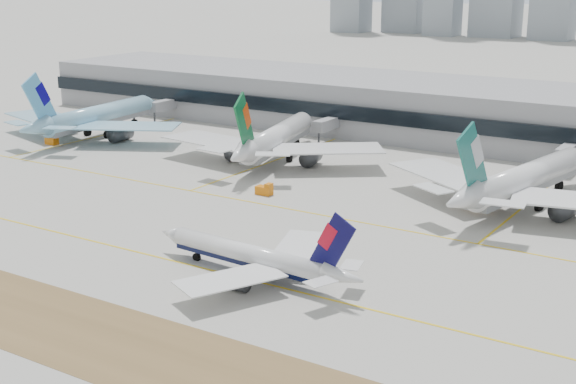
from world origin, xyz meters
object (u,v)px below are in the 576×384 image
Objects in this scene: widebody_korean at (94,118)px; widebody_eva at (275,140)px; widebody_cathay at (522,181)px; terminal at (465,112)px; taxiing_airliner at (255,257)px.

widebody_eva is at bearing -92.96° from widebody_korean.
widebody_cathay reaches higher than terminal.
taxiing_airliner is 0.71× the size of widebody_eva.
terminal is (-10.36, 118.31, 4.28)m from taxiing_airliner.
terminal is (29.55, 52.36, 2.02)m from widebody_eva.
widebody_eva is 0.20× the size of terminal.
taxiing_airliner is at bearing -128.23° from widebody_korean.
widebody_eva is at bearing 93.81° from widebody_cathay.
terminal is at bearing -43.40° from widebody_eva.
taxiing_airliner is at bearing -162.78° from widebody_eva.
widebody_korean reaches higher than taxiing_airliner.
widebody_eva is at bearing -54.96° from taxiing_airliner.
widebody_korean is 0.21× the size of terminal.
terminal is (-33.96, 59.30, 1.98)m from widebody_cathay.
widebody_korean is at bearing -148.09° from terminal.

